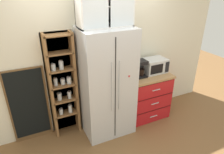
{
  "coord_description": "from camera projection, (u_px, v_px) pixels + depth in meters",
  "views": [
    {
      "loc": [
        -1.18,
        -2.69,
        2.42
      ],
      "look_at": [
        0.1,
        0.02,
        1.01
      ],
      "focal_mm": 32.25,
      "sensor_mm": 36.0,
      "label": 1
    }
  ],
  "objects": [
    {
      "name": "mug_sage",
      "position": [
        131.0,
        75.0,
        3.58
      ],
      "size": [
        0.11,
        0.07,
        0.08
      ],
      "color": "#8CA37F",
      "rests_on": "counter_cabinet"
    },
    {
      "name": "microwave",
      "position": [
        154.0,
        66.0,
        3.74
      ],
      "size": [
        0.44,
        0.33,
        0.26
      ],
      "color": "silver",
      "rests_on": "counter_cabinet"
    },
    {
      "name": "wall_back_cream",
      "position": [
        97.0,
        56.0,
        3.47
      ],
      "size": [
        4.85,
        0.1,
        2.55
      ],
      "primitive_type": "cube",
      "color": "silver",
      "rests_on": "ground"
    },
    {
      "name": "pantry_shelf_column",
      "position": [
        62.0,
        85.0,
        3.29
      ],
      "size": [
        0.47,
        0.25,
        1.77
      ],
      "color": "brown",
      "rests_on": "ground"
    },
    {
      "name": "chalkboard_menu",
      "position": [
        29.0,
        105.0,
        3.21
      ],
      "size": [
        0.6,
        0.04,
        1.28
      ],
      "color": "brown",
      "rests_on": "ground"
    },
    {
      "name": "ground_plane",
      "position": [
        108.0,
        128.0,
        3.69
      ],
      "size": [
        10.54,
        10.54,
        0.0
      ],
      "primitive_type": "plane",
      "color": "brown"
    },
    {
      "name": "coffee_maker",
      "position": [
        140.0,
        68.0,
        3.57
      ],
      "size": [
        0.17,
        0.2,
        0.31
      ],
      "color": "black",
      "rests_on": "counter_cabinet"
    },
    {
      "name": "bottle_amber",
      "position": [
        150.0,
        70.0,
        3.6
      ],
      "size": [
        0.06,
        0.06,
        0.25
      ],
      "color": "brown",
      "rests_on": "counter_cabinet"
    },
    {
      "name": "refrigerator",
      "position": [
        107.0,
        83.0,
        3.32
      ],
      "size": [
        0.83,
        0.68,
        1.83
      ],
      "color": "silver",
      "rests_on": "ground"
    },
    {
      "name": "counter_cabinet",
      "position": [
        146.0,
        95.0,
        3.89
      ],
      "size": [
        0.83,
        0.59,
        0.89
      ],
      "color": "red",
      "rests_on": "ground"
    },
    {
      "name": "upper_cabinet",
      "position": [
        104.0,
        6.0,
        2.84
      ],
      "size": [
        0.79,
        0.32,
        0.59
      ],
      "color": "silver",
      "rests_on": "refrigerator"
    }
  ]
}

